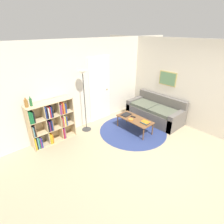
{
  "coord_description": "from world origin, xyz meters",
  "views": [
    {
      "loc": [
        -2.91,
        -1.59,
        2.83
      ],
      "look_at": [
        -0.16,
        1.49,
        0.85
      ],
      "focal_mm": 28.0,
      "sensor_mm": 36.0,
      "label": 1
    }
  ],
  "objects_px": {
    "bottle_middle": "(31,102)",
    "bowl": "(131,119)",
    "bookshelf": "(50,122)",
    "bottle_left": "(26,103)",
    "couch": "(156,112)",
    "laptop": "(126,114)",
    "coffee_table": "(135,120)",
    "floor_lamp": "(83,84)"
  },
  "relations": [
    {
      "from": "coffee_table",
      "to": "bottle_left",
      "type": "xyz_separation_m",
      "value": [
        -2.57,
        1.15,
        0.9
      ]
    },
    {
      "from": "bowl",
      "to": "bottle_left",
      "type": "bearing_deg",
      "value": 155.13
    },
    {
      "from": "floor_lamp",
      "to": "bottle_middle",
      "type": "xyz_separation_m",
      "value": [
        -1.4,
        0.13,
        -0.18
      ]
    },
    {
      "from": "coffee_table",
      "to": "bottle_middle",
      "type": "height_order",
      "value": "bottle_middle"
    },
    {
      "from": "couch",
      "to": "bottle_left",
      "type": "xyz_separation_m",
      "value": [
        -3.66,
        1.13,
        0.97
      ]
    },
    {
      "from": "couch",
      "to": "bottle_middle",
      "type": "distance_m",
      "value": 3.85
    },
    {
      "from": "bookshelf",
      "to": "couch",
      "type": "xyz_separation_m",
      "value": [
        3.2,
        -1.11,
        -0.3
      ]
    },
    {
      "from": "couch",
      "to": "bottle_left",
      "type": "bearing_deg",
      "value": 162.87
    },
    {
      "from": "bookshelf",
      "to": "bottle_left",
      "type": "xyz_separation_m",
      "value": [
        -0.46,
        0.02,
        0.67
      ]
    },
    {
      "from": "bookshelf",
      "to": "bottle_left",
      "type": "relative_size",
      "value": 5.15
    },
    {
      "from": "coffee_table",
      "to": "laptop",
      "type": "xyz_separation_m",
      "value": [
        -0.0,
        0.36,
        0.05
      ]
    },
    {
      "from": "bottle_left",
      "to": "bottle_middle",
      "type": "relative_size",
      "value": 0.97
    },
    {
      "from": "laptop",
      "to": "bottle_left",
      "type": "bearing_deg",
      "value": 162.92
    },
    {
      "from": "couch",
      "to": "bookshelf",
      "type": "bearing_deg",
      "value": 160.9
    },
    {
      "from": "bowl",
      "to": "floor_lamp",
      "type": "bearing_deg",
      "value": 133.04
    },
    {
      "from": "laptop",
      "to": "bottle_middle",
      "type": "distance_m",
      "value": 2.72
    },
    {
      "from": "floor_lamp",
      "to": "bottle_left",
      "type": "relative_size",
      "value": 7.92
    },
    {
      "from": "bowl",
      "to": "coffee_table",
      "type": "bearing_deg",
      "value": -8.74
    },
    {
      "from": "bookshelf",
      "to": "bowl",
      "type": "height_order",
      "value": "bookshelf"
    },
    {
      "from": "coffee_table",
      "to": "laptop",
      "type": "height_order",
      "value": "laptop"
    },
    {
      "from": "bottle_middle",
      "to": "bowl",
      "type": "bearing_deg",
      "value": -25.67
    },
    {
      "from": "coffee_table",
      "to": "laptop",
      "type": "bearing_deg",
      "value": 90.75
    },
    {
      "from": "bookshelf",
      "to": "floor_lamp",
      "type": "height_order",
      "value": "floor_lamp"
    },
    {
      "from": "bookshelf",
      "to": "bottle_middle",
      "type": "height_order",
      "value": "bottle_middle"
    },
    {
      "from": "couch",
      "to": "bottle_middle",
      "type": "xyz_separation_m",
      "value": [
        -3.56,
        1.12,
        0.98
      ]
    },
    {
      "from": "bookshelf",
      "to": "bottle_middle",
      "type": "xyz_separation_m",
      "value": [
        -0.35,
        0.01,
        0.68
      ]
    },
    {
      "from": "bottle_left",
      "to": "bottle_middle",
      "type": "bearing_deg",
      "value": -4.57
    },
    {
      "from": "bookshelf",
      "to": "bowl",
      "type": "xyz_separation_m",
      "value": [
        1.97,
        -1.1,
        -0.17
      ]
    },
    {
      "from": "floor_lamp",
      "to": "bottle_middle",
      "type": "height_order",
      "value": "floor_lamp"
    },
    {
      "from": "bowl",
      "to": "laptop",
      "type": "bearing_deg",
      "value": 66.5
    },
    {
      "from": "coffee_table",
      "to": "bowl",
      "type": "relative_size",
      "value": 7.8
    },
    {
      "from": "floor_lamp",
      "to": "bowl",
      "type": "height_order",
      "value": "floor_lamp"
    },
    {
      "from": "coffee_table",
      "to": "bowl",
      "type": "height_order",
      "value": "bowl"
    },
    {
      "from": "bowl",
      "to": "bookshelf",
      "type": "bearing_deg",
      "value": 150.68
    },
    {
      "from": "bowl",
      "to": "bottle_left",
      "type": "xyz_separation_m",
      "value": [
        -2.42,
        1.12,
        0.84
      ]
    },
    {
      "from": "couch",
      "to": "coffee_table",
      "type": "distance_m",
      "value": 1.09
    },
    {
      "from": "coffee_table",
      "to": "bottle_left",
      "type": "relative_size",
      "value": 4.84
    },
    {
      "from": "floor_lamp",
      "to": "coffee_table",
      "type": "xyz_separation_m",
      "value": [
        1.07,
        -1.01,
        -1.08
      ]
    },
    {
      "from": "coffee_table",
      "to": "couch",
      "type": "bearing_deg",
      "value": 1.0
    },
    {
      "from": "bowl",
      "to": "couch",
      "type": "bearing_deg",
      "value": -0.19
    },
    {
      "from": "couch",
      "to": "laptop",
      "type": "distance_m",
      "value": 1.15
    },
    {
      "from": "bookshelf",
      "to": "bottle_middle",
      "type": "relative_size",
      "value": 4.99
    }
  ]
}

